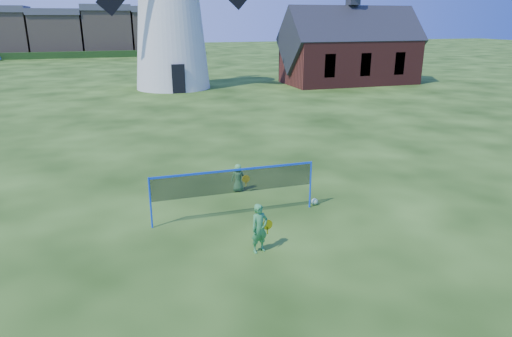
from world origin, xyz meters
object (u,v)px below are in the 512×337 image
at_px(badminton_net, 234,182).
at_px(play_ball, 315,202).
at_px(chapel, 350,51).
at_px(player_boy, 238,178).
at_px(windmill, 169,8).
at_px(player_girl, 259,228).

distance_m(badminton_net, play_ball, 2.93).
xyz_separation_m(chapel, player_boy, (-17.63, -24.38, -2.48)).
height_order(chapel, player_boy, chapel).
bearing_deg(badminton_net, player_boy, 71.72).
bearing_deg(windmill, player_boy, -93.00).
height_order(windmill, badminton_net, windmill).
height_order(windmill, chapel, windmill).
height_order(player_girl, play_ball, player_girl).
distance_m(windmill, play_ball, 28.85).
xyz_separation_m(badminton_net, player_girl, (0.04, -2.30, -0.48)).
bearing_deg(play_ball, windmill, 91.37).
bearing_deg(player_boy, badminton_net, 76.94).
bearing_deg(player_boy, play_ball, 141.41).
bearing_deg(badminton_net, windmill, 85.82).
bearing_deg(player_girl, windmill, 69.55).
relative_size(chapel, player_girl, 9.46).
height_order(chapel, player_girl, chapel).
distance_m(chapel, play_ball, 30.74).
distance_m(windmill, badminton_net, 28.83).
relative_size(badminton_net, player_boy, 5.08).
relative_size(player_girl, play_ball, 6.01).
bearing_deg(windmill, play_ball, -88.63).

